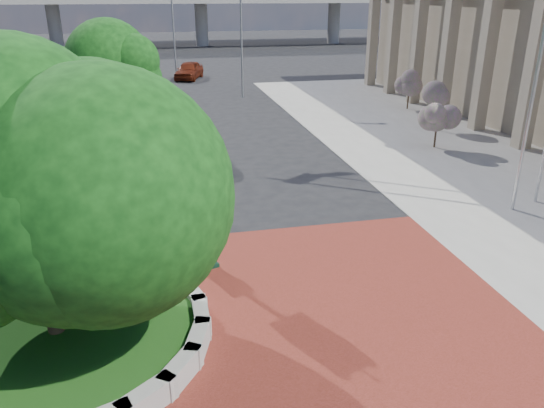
{
  "coord_description": "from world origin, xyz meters",
  "views": [
    {
      "loc": [
        -2.45,
        -10.7,
        7.42
      ],
      "look_at": [
        0.25,
        1.5,
        2.39
      ],
      "focal_mm": 35.0,
      "sensor_mm": 36.0,
      "label": 1
    }
  ],
  "objects_px": {
    "post_clock": "(198,186)",
    "street_lamp_near": "(244,32)",
    "street_lamp_far": "(175,20)",
    "parked_car": "(189,70)",
    "flagpole_a": "(540,56)"
  },
  "relations": [
    {
      "from": "street_lamp_far",
      "to": "street_lamp_near",
      "type": "bearing_deg",
      "value": -67.36
    },
    {
      "from": "parked_car",
      "to": "street_lamp_near",
      "type": "bearing_deg",
      "value": -51.34
    },
    {
      "from": "parked_car",
      "to": "street_lamp_near",
      "type": "distance_m",
      "value": 11.13
    },
    {
      "from": "parked_car",
      "to": "street_lamp_near",
      "type": "relative_size",
      "value": 0.57
    },
    {
      "from": "post_clock",
      "to": "street_lamp_near",
      "type": "relative_size",
      "value": 0.56
    },
    {
      "from": "post_clock",
      "to": "parked_car",
      "type": "xyz_separation_m",
      "value": [
        2.28,
        35.63,
        -1.7
      ]
    },
    {
      "from": "flagpole_a",
      "to": "street_lamp_far",
      "type": "relative_size",
      "value": 1.23
    },
    {
      "from": "post_clock",
      "to": "street_lamp_near",
      "type": "height_order",
      "value": "street_lamp_near"
    },
    {
      "from": "street_lamp_near",
      "to": "street_lamp_far",
      "type": "xyz_separation_m",
      "value": [
        -4.35,
        10.42,
        0.35
      ]
    },
    {
      "from": "parked_car",
      "to": "street_lamp_far",
      "type": "relative_size",
      "value": 0.53
    },
    {
      "from": "flagpole_a",
      "to": "post_clock",
      "type": "bearing_deg",
      "value": -170.96
    },
    {
      "from": "street_lamp_near",
      "to": "street_lamp_far",
      "type": "distance_m",
      "value": 11.3
    },
    {
      "from": "parked_car",
      "to": "street_lamp_near",
      "type": "xyz_separation_m",
      "value": [
        3.44,
        -9.83,
        3.93
      ]
    },
    {
      "from": "street_lamp_near",
      "to": "parked_car",
      "type": "bearing_deg",
      "value": 109.27
    },
    {
      "from": "street_lamp_near",
      "to": "post_clock",
      "type": "bearing_deg",
      "value": -102.49
    }
  ]
}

